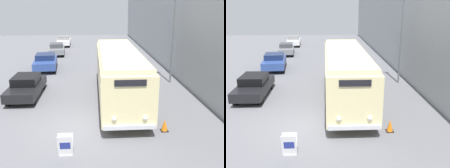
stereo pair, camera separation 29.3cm
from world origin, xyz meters
TOP-DOWN VIEW (x-y plane):
  - ground_plane at (0.00, 0.00)m, footprint 80.00×80.00m
  - building_wall_right at (7.40, 10.00)m, footprint 0.30×60.00m
  - vintage_bus at (2.06, 3.94)m, footprint 2.50×10.56m
  - sign_board at (-0.66, -2.40)m, footprint 0.60×0.34m
  - streetlamp at (6.40, 7.37)m, footprint 0.36×0.36m
  - parked_car_near at (-3.88, 4.85)m, footprint 1.84×4.46m
  - parked_car_mid at (-3.90, 12.17)m, footprint 2.32×4.40m
  - parked_car_far at (-3.85, 19.61)m, footprint 2.11×4.30m
  - parked_car_distant at (-3.72, 26.39)m, footprint 1.97×4.22m
  - traffic_cone at (3.85, -0.59)m, footprint 0.36×0.36m

SIDE VIEW (x-z plane):
  - ground_plane at x=0.00m, z-range 0.00..0.00m
  - traffic_cone at x=3.85m, z-range -0.01..0.59m
  - sign_board at x=-0.66m, z-range -0.02..0.89m
  - parked_car_far at x=-3.85m, z-range 0.03..1.38m
  - parked_car_near at x=-3.88m, z-range 0.01..1.41m
  - parked_car_distant at x=-3.72m, z-range 0.02..1.46m
  - parked_car_mid at x=-3.90m, z-range 0.03..1.50m
  - vintage_bus at x=2.06m, z-range 0.21..3.35m
  - building_wall_right at x=7.40m, z-range 0.00..6.58m
  - streetlamp at x=6.40m, z-range 0.99..8.10m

